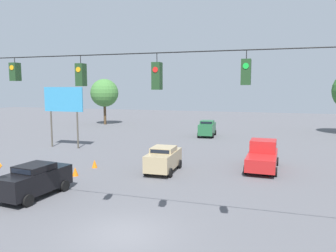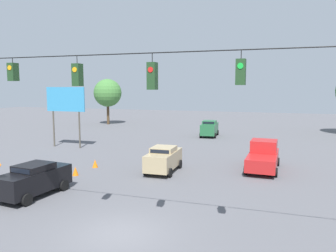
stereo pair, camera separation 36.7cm
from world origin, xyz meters
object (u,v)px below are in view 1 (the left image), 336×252
overhead_signal_span (120,113)px  sedan_green_withflow_deep (207,128)px  roadside_billboard (63,103)px  traffic_cone_nearest (23,195)px  sedan_tan_withflow_mid (164,159)px  traffic_cone_third (75,171)px  sedan_black_parked_shoulder (35,180)px  tree_horizon_right (104,93)px  pickup_truck_red_oncoming_far (262,156)px  traffic_cone_fourth (95,164)px  traffic_cone_second (53,181)px

overhead_signal_span → sedan_green_withflow_deep: overhead_signal_span is taller
sedan_green_withflow_deep → roadside_billboard: roadside_billboard is taller
sedan_green_withflow_deep → traffic_cone_nearest: size_ratio=6.80×
sedan_green_withflow_deep → sedan_tan_withflow_mid: bearing=90.6°
traffic_cone_nearest → roadside_billboard: roadside_billboard is taller
traffic_cone_third → sedan_black_parked_shoulder: bearing=94.2°
sedan_black_parked_shoulder → tree_horizon_right: tree_horizon_right is taller
sedan_tan_withflow_mid → roadside_billboard: size_ratio=0.67×
sedan_tan_withflow_mid → pickup_truck_red_oncoming_far: 7.36m
pickup_truck_red_oncoming_far → roadside_billboard: 19.78m
sedan_tan_withflow_mid → traffic_cone_nearest: size_ratio=6.65×
traffic_cone_third → traffic_cone_fourth: 2.43m
traffic_cone_second → traffic_cone_fourth: bearing=-90.5°
sedan_tan_withflow_mid → traffic_cone_third: (5.44, 2.85, -0.65)m
roadside_billboard → traffic_cone_third: bearing=128.2°
sedan_green_withflow_deep → traffic_cone_fourth: (5.15, 18.29, -0.72)m
overhead_signal_span → sedan_tan_withflow_mid: overhead_signal_span is taller
sedan_tan_withflow_mid → traffic_cone_fourth: size_ratio=6.65×
tree_horizon_right → overhead_signal_span: bearing=119.2°
traffic_cone_nearest → roadside_billboard: (7.14, -14.03, 4.16)m
traffic_cone_nearest → traffic_cone_third: bearing=-88.8°
traffic_cone_second → tree_horizon_right: size_ratio=0.08×
overhead_signal_span → traffic_cone_nearest: overhead_signal_span is taller
overhead_signal_span → sedan_tan_withflow_mid: bearing=-81.0°
pickup_truck_red_oncoming_far → traffic_cone_second: (12.13, 8.29, -0.67)m
traffic_cone_fourth → tree_horizon_right: bearing=-63.3°
traffic_cone_third → tree_horizon_right: tree_horizon_right is taller
overhead_signal_span → traffic_cone_third: overhead_signal_span is taller
sedan_green_withflow_deep → traffic_cone_fourth: bearing=74.3°
pickup_truck_red_oncoming_far → tree_horizon_right: 34.40m
traffic_cone_second → sedan_green_withflow_deep: bearing=-102.6°
traffic_cone_second → overhead_signal_span: bearing=144.7°
sedan_black_parked_shoulder → traffic_cone_nearest: (0.21, 0.73, -0.64)m
sedan_green_withflow_deep → tree_horizon_right: tree_horizon_right is taller
pickup_truck_red_oncoming_far → sedan_black_parked_shoulder: bearing=40.5°
roadside_billboard → tree_horizon_right: (6.11, -19.77, 0.65)m
sedan_black_parked_shoulder → roadside_billboard: bearing=-61.1°
traffic_cone_nearest → roadside_billboard: size_ratio=0.10×
traffic_cone_nearest → sedan_tan_withflow_mid: bearing=-123.9°
overhead_signal_span → sedan_black_parked_shoulder: size_ratio=5.48×
pickup_truck_red_oncoming_far → traffic_cone_third: pickup_truck_red_oncoming_far is taller
traffic_cone_nearest → traffic_cone_third: same height
sedan_tan_withflow_mid → traffic_cone_second: 7.62m
sedan_black_parked_shoulder → pickup_truck_red_oncoming_far: size_ratio=0.82×
sedan_tan_withflow_mid → traffic_cone_nearest: sedan_tan_withflow_mid is taller
sedan_tan_withflow_mid → traffic_cone_third: sedan_tan_withflow_mid is taller
sedan_tan_withflow_mid → overhead_signal_span: bearing=99.0°
traffic_cone_second → roadside_billboard: (7.08, -11.44, 4.16)m
sedan_black_parked_shoulder → traffic_cone_fourth: bearing=-88.1°
traffic_cone_fourth → tree_horizon_right: 29.81m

